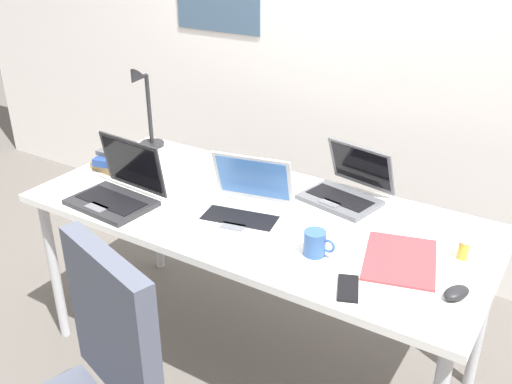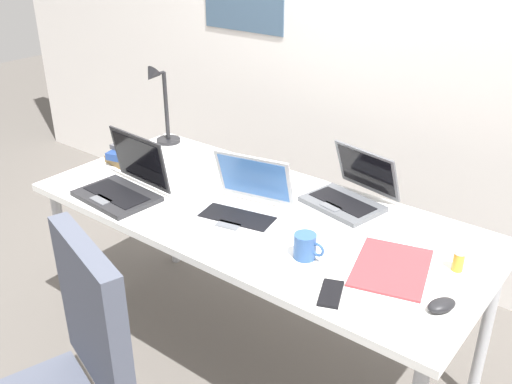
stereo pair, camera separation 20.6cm
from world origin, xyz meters
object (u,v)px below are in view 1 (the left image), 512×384
object	(u,v)px
book_stack	(118,160)
desk_lamp	(144,109)
cell_phone	(348,288)
laptop_far_corner	(118,191)
paper_folder_back_left	(400,259)
laptop_back_left	(244,207)
laptop_center	(346,189)
computer_mouse	(456,293)
pill_bottle	(464,248)
coffee_mug	(315,243)

from	to	relation	value
book_stack	desk_lamp	bearing A→B (deg)	102.74
cell_phone	laptop_far_corner	bearing A→B (deg)	153.95
cell_phone	book_stack	world-z (taller)	book_stack
desk_lamp	book_stack	distance (m)	0.31
paper_folder_back_left	cell_phone	bearing A→B (deg)	-108.48
laptop_back_left	laptop_center	bearing A→B (deg)	52.96
computer_mouse	pill_bottle	distance (m)	0.24
coffee_mug	cell_phone	bearing A→B (deg)	-35.42
book_stack	laptop_back_left	bearing A→B (deg)	-6.89
computer_mouse	laptop_center	bearing A→B (deg)	166.96
computer_mouse	desk_lamp	bearing A→B (deg)	-169.96
laptop_far_corner	pill_bottle	size ratio (longest dim) A/B	4.35
book_stack	coffee_mug	distance (m)	1.09
coffee_mug	computer_mouse	bearing A→B (deg)	1.03
laptop_back_left	book_stack	xyz separation A→B (m)	(-0.73, 0.09, -0.01)
laptop_center	coffee_mug	distance (m)	0.45
cell_phone	coffee_mug	world-z (taller)	coffee_mug
laptop_back_left	paper_folder_back_left	xyz separation A→B (m)	(0.60, 0.03, -0.04)
computer_mouse	pill_bottle	bearing A→B (deg)	124.59
book_stack	laptop_center	bearing A→B (deg)	14.67
laptop_center	cell_phone	bearing A→B (deg)	-65.42
laptop_far_corner	book_stack	size ratio (longest dim) A/B	1.64
laptop_back_left	coffee_mug	size ratio (longest dim) A/B	3.24
pill_bottle	coffee_mug	size ratio (longest dim) A/B	0.70
computer_mouse	paper_folder_back_left	xyz separation A→B (m)	(-0.21, 0.11, -0.01)
laptop_center	computer_mouse	size ratio (longest dim) A/B	3.60
laptop_center	paper_folder_back_left	world-z (taller)	laptop_center
pill_bottle	book_stack	world-z (taller)	book_stack
desk_lamp	cell_phone	bearing A→B (deg)	-23.30
desk_lamp	laptop_far_corner	distance (m)	0.60
laptop_back_left	cell_phone	distance (m)	0.57
computer_mouse	paper_folder_back_left	distance (m)	0.24
pill_bottle	paper_folder_back_left	xyz separation A→B (m)	(-0.17, -0.12, -0.04)
pill_bottle	paper_folder_back_left	distance (m)	0.21
pill_bottle	coffee_mug	world-z (taller)	coffee_mug
laptop_back_left	desk_lamp	bearing A→B (deg)	156.25
desk_lamp	laptop_center	bearing A→B (deg)	0.06
computer_mouse	paper_folder_back_left	world-z (taller)	computer_mouse
pill_bottle	coffee_mug	xyz separation A→B (m)	(-0.43, -0.24, 0.00)
laptop_far_corner	coffee_mug	world-z (taller)	laptop_far_corner
computer_mouse	paper_folder_back_left	size ratio (longest dim) A/B	0.31
laptop_center	pill_bottle	size ratio (longest dim) A/B	4.37
cell_phone	paper_folder_back_left	size ratio (longest dim) A/B	0.44
coffee_mug	laptop_center	bearing A→B (deg)	100.57
laptop_back_left	computer_mouse	world-z (taller)	laptop_back_left
laptop_center	cell_phone	xyz separation A→B (m)	(0.26, -0.57, -0.04)
laptop_back_left	computer_mouse	size ratio (longest dim) A/B	3.82
book_stack	pill_bottle	bearing A→B (deg)	2.25
laptop_back_left	book_stack	world-z (taller)	laptop_back_left
laptop_center	pill_bottle	xyz separation A→B (m)	(0.51, -0.20, -0.00)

